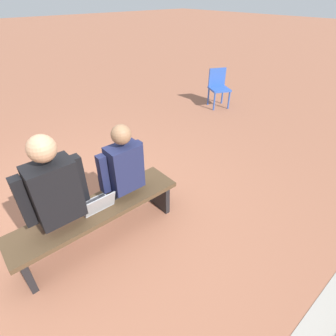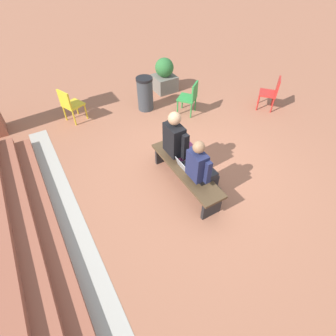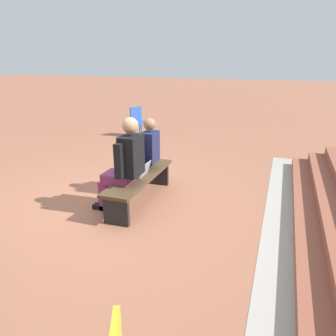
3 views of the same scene
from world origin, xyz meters
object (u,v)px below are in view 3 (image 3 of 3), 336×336
(person_student, at_px, (144,154))
(plastic_chair_foreground, at_px, (139,120))
(bench, at_px, (140,181))
(person_adult, at_px, (124,163))
(laptop, at_px, (140,172))

(person_student, bearing_deg, plastic_chair_foreground, -154.36)
(bench, distance_m, plastic_chair_foreground, 4.47)
(person_adult, xyz_separation_m, laptop, (-0.35, 0.08, -0.25))
(person_adult, relative_size, laptop, 4.42)
(person_adult, bearing_deg, laptop, 166.63)
(bench, bearing_deg, laptop, 83.70)
(person_student, bearing_deg, laptop, 12.26)
(bench, bearing_deg, person_adult, -11.46)
(person_adult, height_order, laptop, person_adult)
(bench, relative_size, plastic_chair_foreground, 2.14)
(laptop, bearing_deg, person_student, -167.74)
(person_adult, distance_m, laptop, 0.44)
(person_student, bearing_deg, person_adult, -0.62)
(person_student, xyz_separation_m, person_adult, (0.70, -0.01, 0.05))
(person_adult, bearing_deg, person_student, 179.38)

